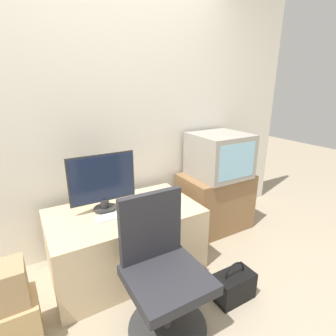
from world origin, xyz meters
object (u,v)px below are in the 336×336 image
Objects in this scene: crt_tv at (219,155)px; office_chair at (163,276)px; main_monitor at (103,182)px; handbag at (234,286)px; keyboard at (114,216)px; cardboard_box_lower at (17,323)px; mouse at (138,208)px.

crt_tv is 0.61× the size of office_chair.
main_monitor reaches higher than office_chair.
handbag is (-0.56, -0.88, -0.74)m from crt_tv.
keyboard reaches higher than cardboard_box_lower.
crt_tv is 1.28m from handbag.
crt_tv is at bearing 2.31° from main_monitor.
mouse is 1.08m from cardboard_box_lower.
office_chair is 2.86× the size of handbag.
handbag is (0.68, -0.68, -0.46)m from keyboard.
office_chair is at bearing -144.56° from crt_tv.
mouse is at bearing 124.00° from handbag.
office_chair reaches higher than keyboard.
cardboard_box_lower is 1.48m from handbag.
keyboard is (0.02, -0.16, -0.24)m from main_monitor.
crt_tv is (1.24, 0.21, 0.28)m from keyboard.
office_chair is (0.11, -0.60, -0.18)m from keyboard.
mouse is (0.23, -0.14, -0.23)m from main_monitor.
keyboard is at bearing -170.44° from crt_tv.
keyboard is 0.89m from cardboard_box_lower.
keyboard is 0.89× the size of cardboard_box_lower.
office_chair is 2.85× the size of cardboard_box_lower.
handbag is at bearing -122.57° from crt_tv.
handbag is (0.47, -0.69, -0.47)m from mouse.
mouse is 0.18× the size of cardboard_box_lower.
keyboard is 0.89× the size of handbag.
crt_tv is at bearing 10.66° from mouse.
mouse reaches higher than cardboard_box_lower.
crt_tv is 1.74× the size of cardboard_box_lower.
office_chair is at bearing -20.73° from cardboard_box_lower.
office_chair is 0.94m from cardboard_box_lower.
cardboard_box_lower is (-0.75, -0.27, -0.41)m from keyboard.
main_monitor is at bearing 148.40° from mouse.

